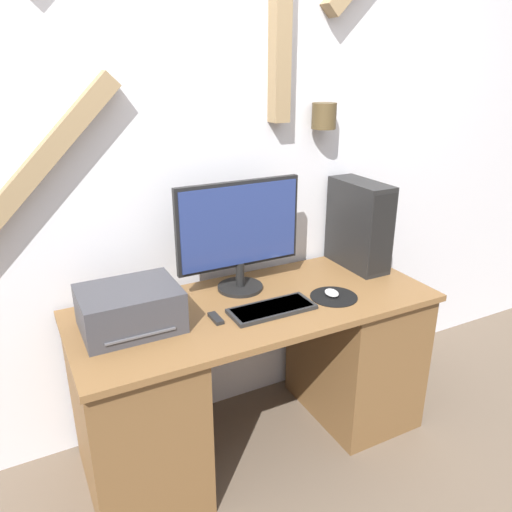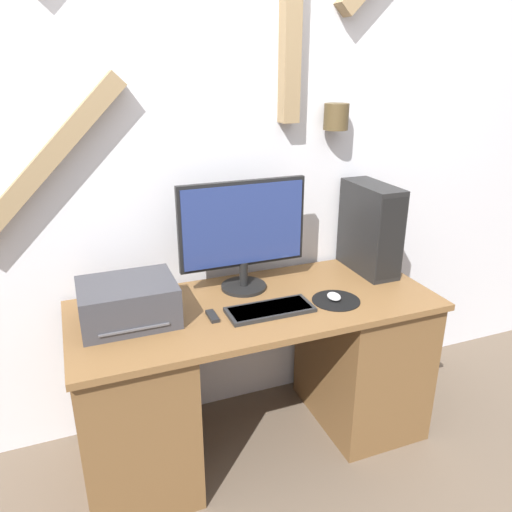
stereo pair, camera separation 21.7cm
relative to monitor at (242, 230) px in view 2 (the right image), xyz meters
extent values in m
plane|color=brown|center=(0.00, -0.51, -1.07)|extent=(12.00, 12.00, 0.00)
cube|color=silver|center=(0.00, 0.22, 0.28)|extent=(6.40, 0.05, 2.70)
cube|color=olive|center=(-0.80, 0.16, 0.34)|extent=(0.71, 0.08, 0.71)
cylinder|color=#4C3D23|center=(0.54, 0.14, 0.47)|extent=(0.12, 0.12, 0.13)
cube|color=brown|center=(0.00, -0.17, -0.31)|extent=(1.66, 0.68, 0.03)
cube|color=brown|center=(-0.58, -0.17, -0.70)|extent=(0.46, 0.63, 0.75)
cube|color=brown|center=(0.59, -0.17, -0.70)|extent=(0.46, 0.63, 0.75)
cylinder|color=black|center=(0.00, 0.00, -0.29)|extent=(0.22, 0.22, 0.02)
cylinder|color=black|center=(0.00, 0.00, -0.22)|extent=(0.04, 0.04, 0.12)
cube|color=black|center=(0.00, 0.01, 0.03)|extent=(0.61, 0.03, 0.41)
cube|color=navy|center=(0.00, -0.01, 0.03)|extent=(0.58, 0.01, 0.37)
cube|color=black|center=(0.03, -0.27, -0.29)|extent=(0.38, 0.16, 0.02)
cube|color=#424242|center=(0.03, -0.27, -0.28)|extent=(0.35, 0.13, 0.01)
cylinder|color=black|center=(0.35, -0.29, -0.29)|extent=(0.22, 0.22, 0.00)
ellipsoid|color=silver|center=(0.34, -0.28, -0.28)|extent=(0.06, 0.08, 0.03)
cube|color=black|center=(0.68, -0.02, -0.07)|extent=(0.15, 0.37, 0.46)
cube|color=black|center=(0.68, -0.20, -0.07)|extent=(0.14, 0.01, 0.41)
cube|color=#38383D|center=(-0.56, -0.13, -0.21)|extent=(0.39, 0.31, 0.17)
cube|color=#515156|center=(-0.56, -0.23, -0.26)|extent=(0.27, 0.14, 0.01)
cube|color=black|center=(-0.22, -0.24, -0.29)|extent=(0.03, 0.10, 0.02)
camera|label=1|loc=(-0.93, -1.97, 0.72)|focal=35.00mm
camera|label=2|loc=(-0.73, -2.06, 0.72)|focal=35.00mm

